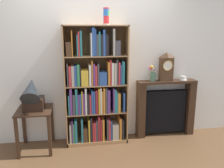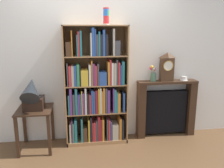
% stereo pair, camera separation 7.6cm
% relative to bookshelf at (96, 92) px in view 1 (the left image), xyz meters
% --- Properties ---
extents(ground_plane, '(7.60, 6.40, 0.02)m').
position_rel_bookshelf_xyz_m(ground_plane, '(0.01, -0.13, -0.85)').
color(ground_plane, brown).
extents(wall_back, '(4.60, 0.08, 2.67)m').
position_rel_bookshelf_xyz_m(wall_back, '(0.13, 0.22, 0.49)').
color(wall_back, silver).
rests_on(wall_back, ground).
extents(bookshelf, '(0.97, 0.33, 1.87)m').
position_rel_bookshelf_xyz_m(bookshelf, '(0.00, 0.00, 0.00)').
color(bookshelf, '#A87A4C').
rests_on(bookshelf, ground).
extents(cup_stack, '(0.09, 0.09, 0.25)m').
position_rel_bookshelf_xyz_m(cup_stack, '(0.17, -0.02, 1.15)').
color(cup_stack, white).
rests_on(cup_stack, bookshelf).
extents(side_table_left, '(0.51, 0.56, 0.65)m').
position_rel_bookshelf_xyz_m(side_table_left, '(-0.94, -0.10, -0.35)').
color(side_table_left, '#382316').
rests_on(side_table_left, ground).
extents(gramophone, '(0.28, 0.50, 0.56)m').
position_rel_bookshelf_xyz_m(gramophone, '(-0.94, -0.19, 0.05)').
color(gramophone, black).
rests_on(gramophone, side_table_left).
extents(fireplace_mantel, '(1.00, 0.21, 0.97)m').
position_rel_bookshelf_xyz_m(fireplace_mantel, '(1.20, 0.09, -0.36)').
color(fireplace_mantel, '#382316').
rests_on(fireplace_mantel, ground).
extents(mantel_clock, '(0.22, 0.12, 0.47)m').
position_rel_bookshelf_xyz_m(mantel_clock, '(1.18, 0.07, 0.37)').
color(mantel_clock, '#472D1C').
rests_on(mantel_clock, fireplace_mantel).
extents(flower_vase, '(0.11, 0.11, 0.27)m').
position_rel_bookshelf_xyz_m(flower_vase, '(0.95, 0.08, 0.24)').
color(flower_vase, '#4C7A60').
rests_on(flower_vase, fireplace_mantel).
extents(teacup_with_saucer, '(0.14, 0.13, 0.07)m').
position_rel_bookshelf_xyz_m(teacup_with_saucer, '(1.49, 0.07, 0.16)').
color(teacup_with_saucer, white).
rests_on(teacup_with_saucer, fireplace_mantel).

